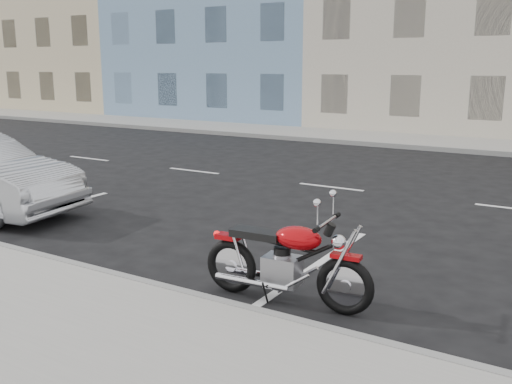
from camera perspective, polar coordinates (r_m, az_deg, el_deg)
ground at (r=12.71m, az=15.77°, el=-0.51°), size 120.00×120.00×0.00m
sidewalk_far at (r=22.42m, az=9.57°, el=5.48°), size 80.00×3.40×0.15m
curb_far at (r=20.86m, az=7.82°, el=5.03°), size 80.00×0.12×0.16m
bldg_far_west at (r=40.81m, az=-15.22°, el=16.68°), size 12.00×12.00×12.00m
motorcycle at (r=6.51m, az=9.17°, el=-8.09°), size 2.15×0.71×1.08m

